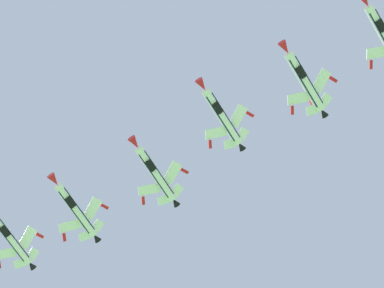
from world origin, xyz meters
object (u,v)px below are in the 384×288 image
at_px(fighter_jet_lead, 383,34).
at_px(fighter_jet_left_outer, 155,172).
at_px(fighter_jet_right_wing, 221,116).
at_px(fighter_jet_left_wing, 304,80).
at_px(fighter_jet_trail_slot, 10,238).
at_px(fighter_jet_right_outer, 75,209).

relative_size(fighter_jet_lead, fighter_jet_left_outer, 1.00).
bearing_deg(fighter_jet_right_wing, fighter_jet_left_outer, -8.35).
bearing_deg(fighter_jet_right_wing, fighter_jet_left_wing, -178.36).
distance_m(fighter_jet_right_wing, fighter_jet_trail_slot, 47.03).
relative_size(fighter_jet_lead, fighter_jet_right_outer, 1.00).
height_order(fighter_jet_lead, fighter_jet_right_outer, fighter_jet_lead).
distance_m(fighter_jet_left_wing, fighter_jet_left_outer, 32.16).
bearing_deg(fighter_jet_right_wing, fighter_jet_lead, -178.88).
distance_m(fighter_jet_lead, fighter_jet_trail_slot, 79.10).
xyz_separation_m(fighter_jet_right_wing, fighter_jet_trail_slot, (-35.83, 30.45, -1.21)).
distance_m(fighter_jet_right_wing, fighter_jet_left_outer, 16.09).
height_order(fighter_jet_lead, fighter_jet_right_wing, fighter_jet_right_wing).
relative_size(fighter_jet_left_wing, fighter_jet_left_outer, 1.00).
xyz_separation_m(fighter_jet_lead, fighter_jet_right_outer, (-48.86, 41.62, -0.10)).
relative_size(fighter_jet_lead, fighter_jet_trail_slot, 1.00).
xyz_separation_m(fighter_jet_left_wing, fighter_jet_trail_slot, (-48.62, 40.73, 3.12)).
xyz_separation_m(fighter_jet_lead, fighter_jet_left_outer, (-35.23, 32.23, 0.55)).
bearing_deg(fighter_jet_right_outer, fighter_jet_left_wing, 179.84).
xyz_separation_m(fighter_jet_left_outer, fighter_jet_trail_slot, (-25.39, 18.53, 1.61)).
relative_size(fighter_jet_lead, fighter_jet_left_wing, 1.00).
xyz_separation_m(fighter_jet_left_outer, fighter_jet_right_outer, (-13.63, 9.38, -0.65)).
distance_m(fighter_jet_left_outer, fighter_jet_trail_slot, 31.47).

